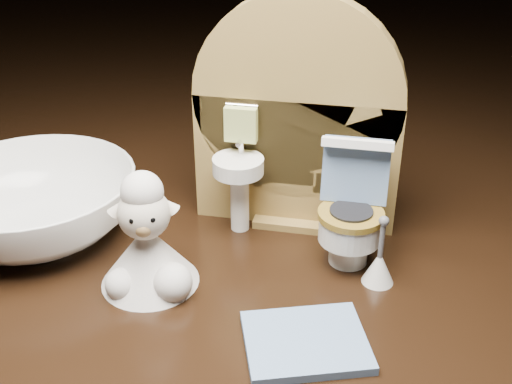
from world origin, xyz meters
TOP-DOWN VIEW (x-y plane):
  - backdrop_panel at (-0.00, 0.06)m, footprint 0.13×0.05m
  - toy_toilet at (0.04, 0.03)m, footprint 0.04×0.05m
  - bath_mat at (0.02, -0.06)m, footprint 0.07×0.07m
  - toilet_brush at (0.06, 0.01)m, footprint 0.02×0.02m
  - plush_lamb at (-0.07, -0.02)m, footprint 0.06×0.06m
  - ceramic_bowl at (-0.16, 0.02)m, footprint 0.17×0.17m

SIDE VIEW (x-z plane):
  - bath_mat at x=0.02m, z-range 0.00..0.00m
  - toilet_brush at x=0.06m, z-range -0.01..0.03m
  - ceramic_bowl at x=-0.16m, z-range 0.00..0.04m
  - plush_lamb at x=-0.07m, z-range -0.01..0.06m
  - toy_toilet at x=0.04m, z-range -0.01..0.07m
  - backdrop_panel at x=0.00m, z-range -0.01..0.14m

